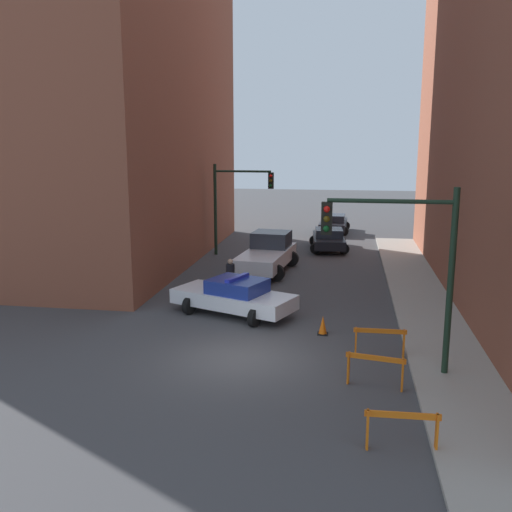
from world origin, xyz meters
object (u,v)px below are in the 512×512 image
Objects in this scene: traffic_light_near at (408,252)px; traffic_cone at (323,325)px; traffic_light_far at (234,196)px; barrier_front at (402,425)px; white_truck at (267,254)px; parked_car_near at (329,239)px; barrier_back at (380,338)px; parked_car_mid at (333,223)px; police_car at (234,296)px; pedestrian_crossing at (230,278)px; barrier_mid at (375,366)px.

traffic_cone is (-2.37, 3.02, -3.21)m from traffic_light_near.
traffic_light_near is at bearing -51.84° from traffic_cone.
traffic_light_near is 1.00× the size of traffic_light_far.
traffic_cone is (5.66, -12.94, -3.08)m from traffic_light_far.
traffic_light_near is 3.25× the size of barrier_front.
white_truck is 17.21m from barrier_front.
traffic_light_near is 0.93× the size of white_truck.
parked_car_near is (-2.72, 18.42, -2.86)m from traffic_light_near.
parked_car_mid is at bearing 94.93° from barrier_back.
traffic_light_far is at bearing 116.71° from traffic_light_near.
white_truck reaches higher than parked_car_mid.
traffic_light_far is 11.72m from police_car.
traffic_light_near is at bearing -86.38° from parked_car_near.
police_car is 1.16× the size of parked_car_mid.
barrier_mid is at bearing 74.49° from pedestrian_crossing.
barrier_back is (5.01, -10.96, -0.29)m from white_truck.
parked_car_mid is (0.10, 6.61, 0.00)m from parked_car_near.
parked_car_near is (3.08, 13.66, -0.05)m from police_car.
barrier_mid is at bearing -95.92° from barrier_back.
traffic_light_near is at bearing 52.27° from barrier_mid.
pedestrian_crossing is (-6.44, 7.10, -2.67)m from traffic_light_near.
parked_car_near is at bearing 24.90° from traffic_light_far.
police_car is 0.90× the size of white_truck.
traffic_light_near reaches higher than police_car.
traffic_light_far is at bearing 113.05° from barrier_mid.
parked_car_mid is (-2.62, 25.04, -2.86)m from traffic_light_near.
traffic_light_far is 5.15m from white_truck.
parked_car_mid is at bearing 84.34° from parked_car_near.
white_truck is (0.23, 7.41, 0.18)m from police_car.
pedestrian_crossing reaches higher than parked_car_near.
barrier_front is 1.00× the size of barrier_back.
police_car reaches higher than parked_car_near.
parked_car_near reaches higher than barrier_front.
traffic_light_far is 0.93× the size of white_truck.
barrier_front is at bearing -83.51° from parked_car_mid.
white_truck is (-5.58, 12.18, -2.62)m from traffic_light_near.
traffic_light_near is at bearing 84.88° from barrier_front.
traffic_cone is (4.06, -4.07, -0.54)m from pedestrian_crossing.
parked_car_mid is 2.73× the size of barrier_front.
white_truck reaches higher than police_car.
pedestrian_crossing is (1.59, -8.86, -2.54)m from traffic_light_far.
traffic_light_far reaches higher than police_car.
barrier_back is at bearing 84.74° from pedestrian_crossing.
traffic_light_near reaches higher than white_truck.
white_truck is 12.05m from barrier_back.
pedestrian_crossing reaches higher than traffic_cone.
barrier_mid is 2.27m from barrier_back.
traffic_light_near is 3.29× the size of barrier_mid.
pedestrian_crossing is at bearing 124.73° from barrier_mid.
white_truck is 6.87m from parked_car_near.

